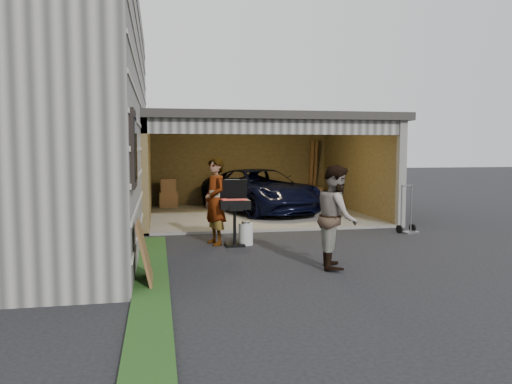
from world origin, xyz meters
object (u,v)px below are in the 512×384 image
woman (215,201)px  hand_truck (408,224)px  propane_tank (246,234)px  minivan (260,192)px  plywood_panel (145,254)px  man (337,216)px  bbq_grill (234,207)px

woman → hand_truck: 4.75m
woman → propane_tank: size_ratio=4.05×
propane_tank → hand_truck: (4.04, 0.72, -0.00)m
minivan → hand_truck: bearing=-74.8°
woman → plywood_panel: size_ratio=1.91×
man → plywood_panel: (-3.14, -0.52, -0.40)m
minivan → plywood_panel: (-3.29, -7.62, -0.19)m
bbq_grill → hand_truck: size_ratio=1.18×
man → propane_tank: (-1.15, 2.24, -0.64)m
minivan → hand_truck: (2.74, -4.14, -0.44)m
minivan → plywood_panel: bearing=-131.7°
hand_truck → bbq_grill: bearing=172.5°
woman → hand_truck: woman is taller
minivan → woman: (-1.93, -4.70, 0.25)m
woman → propane_tank: woman is taller
bbq_grill → plywood_panel: bearing=-122.5°
minivan → woman: woman is taller
woman → man: 2.99m
plywood_panel → minivan: bearing=66.6°
woman → hand_truck: bearing=78.6°
minivan → bbq_grill: bearing=-125.9°
minivan → hand_truck: size_ratio=4.11×
minivan → bbq_grill: bbq_grill is taller
man → bbq_grill: man is taller
woman → bbq_grill: size_ratio=1.34×
plywood_panel → propane_tank: bearing=54.3°
bbq_grill → hand_truck: (4.29, 0.75, -0.59)m
man → propane_tank: bearing=42.3°
man → woman: bearing=51.6°
minivan → man: size_ratio=2.73×
propane_tank → man: bearing=-62.8°
minivan → bbq_grill: (-1.55, -4.89, 0.15)m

